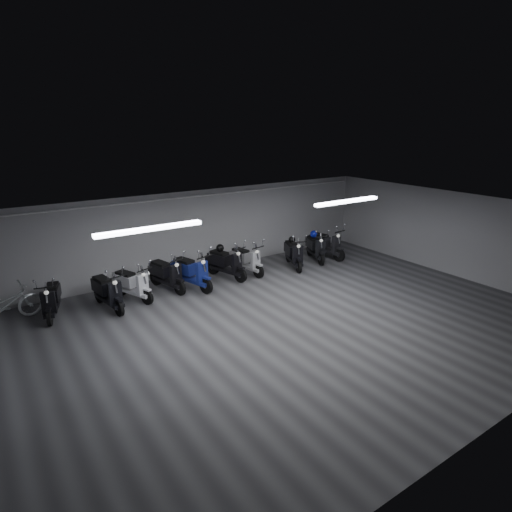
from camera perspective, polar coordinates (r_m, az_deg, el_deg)
floor at (r=11.01m, az=3.88°, el=-9.24°), size 14.00×10.00×0.01m
ceiling at (r=10.06m, az=4.21°, el=5.19°), size 14.00×10.00×0.01m
back_wall at (r=14.55m, az=-8.11°, el=3.28°), size 14.00×0.01×2.80m
front_wall at (r=7.54m, az=28.61°, el=-12.95°), size 14.00×0.01×2.80m
right_wall at (r=15.60m, az=24.89°, el=2.76°), size 0.01×10.00×2.80m
fluor_strip_left at (r=9.52m, az=-14.09°, el=3.57°), size 2.40×0.18×0.08m
fluor_strip_right at (r=12.78m, az=12.17°, el=7.22°), size 2.40×0.18×0.08m
conduit at (r=14.22m, az=-8.17°, el=7.97°), size 13.60×0.05×0.05m
scooter_0 at (r=12.42m, az=-25.94°, el=-4.63°), size 1.05×1.80×1.27m
scooter_1 at (r=12.28m, az=-19.43°, el=-3.86°), size 0.90×1.90×1.36m
scooter_2 at (r=12.69m, az=-16.36°, el=-3.00°), size 1.18×1.83×1.29m
scooter_3 at (r=13.18m, az=-11.98°, el=-1.74°), size 1.04×1.92×1.36m
scooter_4 at (r=13.14m, az=-8.74°, el=-1.42°), size 1.15×2.04×1.44m
scooter_5 at (r=13.90m, az=-4.07°, el=-0.28°), size 1.15×1.98×1.40m
scooter_6 at (r=14.30m, az=-1.31°, el=0.08°), size 0.90×1.83×1.30m
scooter_7 at (r=15.00m, az=5.13°, el=0.95°), size 1.23×1.91×1.35m
scooter_8 at (r=15.86m, az=8.06°, el=1.69°), size 1.17×1.85×1.31m
scooter_9 at (r=16.21m, az=9.42°, el=2.17°), size 0.93×1.98×1.41m
bicycle at (r=12.61m, az=-30.90°, el=-5.29°), size 1.93×1.05×1.18m
helmet_0 at (r=15.15m, az=4.87°, el=2.24°), size 0.24×0.24×0.24m
helmet_1 at (r=16.00m, az=7.79°, el=2.94°), size 0.28×0.28×0.28m
helmet_2 at (r=13.98m, az=-4.88°, el=1.09°), size 0.26×0.26×0.26m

